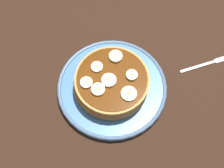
{
  "coord_description": "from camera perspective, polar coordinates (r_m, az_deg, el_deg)",
  "views": [
    {
      "loc": [
        22.72,
        -21.55,
        68.54
      ],
      "look_at": [
        0.0,
        0.0,
        2.85
      ],
      "focal_mm": 50.28,
      "sensor_mm": 36.0,
      "label": 1
    }
  ],
  "objects": [
    {
      "name": "banana_slice_3",
      "position": [
        0.68,
        3.15,
        -1.73
      ],
      "size": [
        3.56,
        3.56,
        0.72
      ],
      "color": "#EEEBC1",
      "rests_on": "pancake_stack"
    },
    {
      "name": "banana_slice_2",
      "position": [
        0.7,
        3.62,
        1.61
      ],
      "size": [
        2.67,
        2.67,
        0.93
      ],
      "color": "beige",
      "rests_on": "pancake_stack"
    },
    {
      "name": "ground_plane",
      "position": [
        0.77,
        0.0,
        -1.4
      ],
      "size": [
        140.0,
        140.0,
        3.0
      ],
      "primitive_type": "cube",
      "color": "black"
    },
    {
      "name": "pancake_stack",
      "position": [
        0.72,
        0.04,
        0.14
      ],
      "size": [
        17.53,
        17.71,
        4.43
      ],
      "color": "#C28135",
      "rests_on": "plate"
    },
    {
      "name": "banana_slice_6",
      "position": [
        0.71,
        -2.77,
        3.11
      ],
      "size": [
        2.74,
        2.74,
        0.75
      ],
      "color": "beige",
      "rests_on": "pancake_stack"
    },
    {
      "name": "banana_slice_1",
      "position": [
        0.7,
        -4.68,
        0.23
      ],
      "size": [
        2.78,
        2.78,
        0.83
      ],
      "color": "#EAF4C4",
      "rests_on": "pancake_stack"
    },
    {
      "name": "banana_slice_4",
      "position": [
        0.69,
        -2.6,
        -0.96
      ],
      "size": [
        3.09,
        3.09,
        0.91
      ],
      "color": "#FBF3B8",
      "rests_on": "pancake_stack"
    },
    {
      "name": "plate",
      "position": [
        0.75,
        0.0,
        -0.64
      ],
      "size": [
        26.08,
        26.08,
        1.71
      ],
      "color": "#3F72B2",
      "rests_on": "ground_plane"
    },
    {
      "name": "banana_slice_0",
      "position": [
        0.7,
        -0.56,
        0.67
      ],
      "size": [
        3.37,
        3.37,
        0.88
      ],
      "color": "#FDE3C2",
      "rests_on": "pancake_stack"
    },
    {
      "name": "banana_slice_5",
      "position": [
        0.72,
        0.67,
        5.03
      ],
      "size": [
        3.15,
        3.15,
        0.95
      ],
      "color": "#FCEAB6",
      "rests_on": "pancake_stack"
    },
    {
      "name": "fork",
      "position": [
        0.82,
        16.96,
        3.6
      ],
      "size": [
        6.42,
        12.18,
        0.5
      ],
      "color": "silver",
      "rests_on": "ground_plane"
    }
  ]
}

